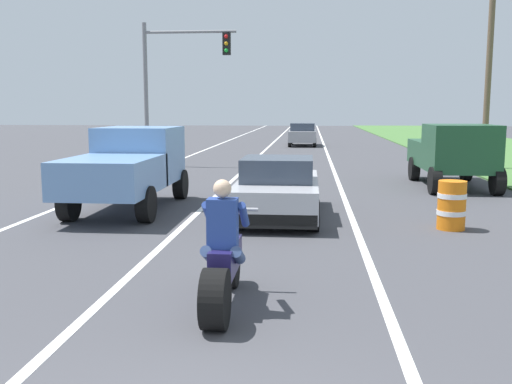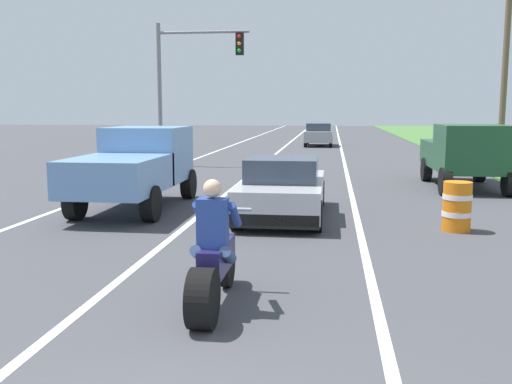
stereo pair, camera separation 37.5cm
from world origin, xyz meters
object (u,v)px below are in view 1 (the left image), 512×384
object	(u,v)px
sports_car_silver	(278,189)
distant_car_far_ahead	(302,134)
pickup_truck_right_shoulder_dark_green	(452,152)
traffic_light_mast_near	(173,72)
construction_barrel_nearest	(452,205)
motorcycle_with_rider	(223,263)
pickup_truck_left_lane_light_blue	(129,164)

from	to	relation	value
sports_car_silver	distant_car_far_ahead	world-z (taller)	distant_car_far_ahead
pickup_truck_right_shoulder_dark_green	traffic_light_mast_near	distance (m)	12.05
pickup_truck_right_shoulder_dark_green	construction_barrel_nearest	bearing A→B (deg)	-103.27
motorcycle_with_rider	pickup_truck_right_shoulder_dark_green	distance (m)	13.04
sports_car_silver	traffic_light_mast_near	bearing A→B (deg)	114.23
traffic_light_mast_near	pickup_truck_right_shoulder_dark_green	bearing A→B (deg)	-29.00
construction_barrel_nearest	pickup_truck_right_shoulder_dark_green	bearing A→B (deg)	76.73
sports_car_silver	pickup_truck_right_shoulder_dark_green	distance (m)	7.62
motorcycle_with_rider	sports_car_silver	xyz separation A→B (m)	(0.32, 6.24, 0.04)
pickup_truck_right_shoulder_dark_green	construction_barrel_nearest	size ratio (longest dim) A/B	4.80
pickup_truck_right_shoulder_dark_green	traffic_light_mast_near	size ratio (longest dim) A/B	0.80
pickup_truck_right_shoulder_dark_green	motorcycle_with_rider	bearing A→B (deg)	-114.94
traffic_light_mast_near	sports_car_silver	bearing A→B (deg)	-65.77
sports_car_silver	motorcycle_with_rider	bearing A→B (deg)	-92.93
construction_barrel_nearest	motorcycle_with_rider	bearing A→B (deg)	-127.18
sports_car_silver	traffic_light_mast_near	distance (m)	12.78
motorcycle_with_rider	distant_car_far_ahead	bearing A→B (deg)	89.01
pickup_truck_right_shoulder_dark_green	construction_barrel_nearest	distance (m)	6.85
traffic_light_mast_near	distant_car_far_ahead	bearing A→B (deg)	69.44
distant_car_far_ahead	sports_car_silver	bearing A→B (deg)	-90.52
pickup_truck_right_shoulder_dark_green	distant_car_far_ahead	world-z (taller)	pickup_truck_right_shoulder_dark_green
construction_barrel_nearest	distant_car_far_ahead	xyz separation A→B (m)	(-3.38, 26.42, 0.27)
sports_car_silver	distant_car_far_ahead	distance (m)	25.36
sports_car_silver	distant_car_far_ahead	size ratio (longest dim) A/B	1.08
construction_barrel_nearest	pickup_truck_left_lane_light_blue	bearing A→B (deg)	166.65
motorcycle_with_rider	construction_barrel_nearest	bearing A→B (deg)	52.82
pickup_truck_left_lane_light_blue	traffic_light_mast_near	bearing A→B (deg)	97.50
pickup_truck_left_lane_light_blue	pickup_truck_right_shoulder_dark_green	xyz separation A→B (m)	(8.84, 4.91, 0.00)
sports_car_silver	distant_car_far_ahead	bearing A→B (deg)	89.48
pickup_truck_left_lane_light_blue	distant_car_far_ahead	xyz separation A→B (m)	(3.90, 24.69, -0.33)
pickup_truck_left_lane_light_blue	distant_car_far_ahead	bearing A→B (deg)	81.03
sports_car_silver	construction_barrel_nearest	xyz separation A→B (m)	(3.61, -1.06, -0.13)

